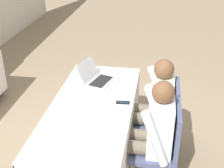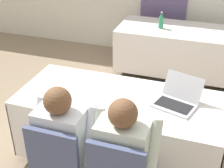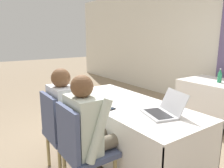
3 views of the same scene
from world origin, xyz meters
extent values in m
plane|color=gray|center=(0.00, 0.00, 0.00)|extent=(24.00, 24.00, 0.00)
cube|color=white|center=(0.00, 0.00, 0.71)|extent=(1.86, 0.81, 0.02)
cube|color=white|center=(0.00, -0.40, 0.41)|extent=(1.86, 0.01, 0.59)
cube|color=white|center=(0.00, 0.40, 0.41)|extent=(1.86, 0.01, 0.59)
cube|color=white|center=(-0.92, 0.00, 0.41)|extent=(0.01, 0.81, 0.59)
cube|color=white|center=(0.92, 0.00, 0.41)|extent=(0.01, 0.81, 0.59)
cylinder|color=#333333|center=(0.00, 0.00, 0.05)|extent=(0.06, 0.06, 0.11)
cube|color=white|center=(0.33, 2.00, 0.71)|extent=(1.86, 0.81, 0.02)
cube|color=white|center=(0.33, 1.61, 0.41)|extent=(1.86, 0.01, 0.59)
cube|color=white|center=(0.33, 2.40, 0.41)|extent=(1.86, 0.01, 0.59)
cube|color=white|center=(-0.59, 2.00, 0.41)|extent=(0.01, 0.81, 0.59)
cylinder|color=#333333|center=(0.33, 2.00, 0.05)|extent=(0.06, 0.06, 0.11)
cube|color=#B7B7BC|center=(0.49, 0.00, 0.73)|extent=(0.40, 0.32, 0.02)
cube|color=black|center=(0.49, 0.00, 0.74)|extent=(0.34, 0.24, 0.00)
cube|color=#B7B7BC|center=(0.54, 0.16, 0.84)|extent=(0.36, 0.20, 0.21)
cube|color=black|center=(0.54, 0.16, 0.84)|extent=(0.32, 0.17, 0.18)
cube|color=black|center=(0.09, -0.30, 0.73)|extent=(0.08, 0.14, 0.01)
cube|color=#192333|center=(0.09, -0.30, 0.73)|extent=(0.06, 0.13, 0.00)
cube|color=white|center=(-0.69, -0.21, 0.72)|extent=(0.24, 0.32, 0.00)
cube|color=white|center=(0.52, 0.16, 0.72)|extent=(0.30, 0.35, 0.00)
cube|color=white|center=(-0.25, 0.05, 0.72)|extent=(0.32, 0.36, 0.00)
cylinder|color=#288456|center=(0.00, 1.95, 0.80)|extent=(0.07, 0.07, 0.16)
cone|color=#288456|center=(0.00, 1.95, 0.91)|extent=(0.06, 0.06, 0.06)
cylinder|color=silver|center=(0.00, 1.95, 0.95)|extent=(0.03, 0.03, 0.01)
cylinder|color=tan|center=(-0.41, -0.46, 0.20)|extent=(0.04, 0.04, 0.39)
cube|color=#4C567A|center=(-0.24, -0.63, 0.42)|extent=(0.44, 0.44, 0.05)
cube|color=#4C567A|center=(-0.24, -0.83, 0.67)|extent=(0.40, 0.04, 0.45)
cylinder|color=#665B4C|center=(-0.15, -0.50, 0.51)|extent=(0.13, 0.42, 0.13)
cylinder|color=#665B4C|center=(-0.33, -0.50, 0.51)|extent=(0.13, 0.42, 0.13)
cylinder|color=#665B4C|center=(-0.15, -0.32, 0.22)|extent=(0.10, 0.10, 0.44)
cylinder|color=#665B4C|center=(-0.33, -0.32, 0.22)|extent=(0.10, 0.10, 0.44)
cube|color=silver|center=(-0.24, -0.68, 0.70)|extent=(0.36, 0.22, 0.52)
cylinder|color=silver|center=(-0.03, -0.64, 0.71)|extent=(0.08, 0.26, 0.54)
cylinder|color=silver|center=(-0.45, -0.64, 0.71)|extent=(0.08, 0.26, 0.54)
sphere|color=brown|center=(-0.24, -0.68, 1.05)|extent=(0.20, 0.20, 0.20)
cylinder|color=#665B4C|center=(0.33, -0.50, 0.51)|extent=(0.13, 0.42, 0.13)
cylinder|color=#665B4C|center=(0.15, -0.50, 0.51)|extent=(0.13, 0.42, 0.13)
cylinder|color=#665B4C|center=(0.15, -0.32, 0.22)|extent=(0.10, 0.10, 0.44)
cube|color=silver|center=(0.24, -0.68, 0.70)|extent=(0.36, 0.22, 0.52)
cylinder|color=silver|center=(0.45, -0.64, 0.71)|extent=(0.08, 0.26, 0.54)
cylinder|color=silver|center=(0.03, -0.64, 0.71)|extent=(0.08, 0.26, 0.54)
sphere|color=brown|center=(0.24, -0.68, 1.05)|extent=(0.20, 0.20, 0.20)
camera|label=1|loc=(-2.59, -0.63, 2.33)|focal=50.00mm
camera|label=2|loc=(0.70, -2.28, 2.22)|focal=50.00mm
camera|label=3|loc=(1.88, -1.51, 1.48)|focal=35.00mm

